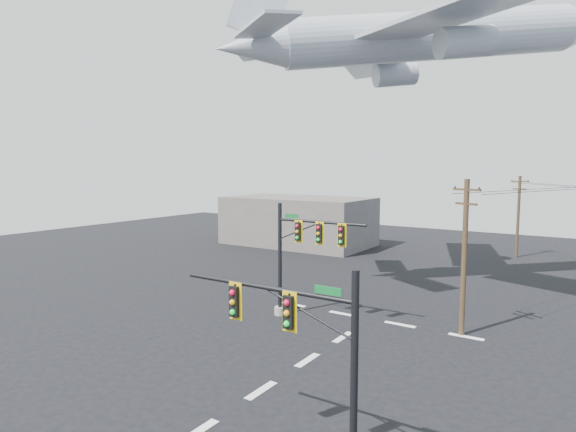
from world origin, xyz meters
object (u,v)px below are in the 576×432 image
Objects in this scene: utility_pole_a at (464,255)px; utility_pole_c at (518,215)px; signal_mast_far at (299,255)px; airliner at (429,37)px; signal_mast_near at (311,363)px.

utility_pole_c is at bearing 116.59° from utility_pole_a.
signal_mast_far is 0.82× the size of utility_pole_a.
utility_pole_a is (9.61, 2.74, 0.59)m from signal_mast_far.
signal_mast_near is at bearing -124.11° from airliner.
signal_mast_near is at bearing -68.60° from utility_pole_a.
airliner reaches higher than signal_mast_near.
airliner is at bearing -93.83° from utility_pole_c.
airliner reaches higher than utility_pole_a.
airliner is (4.49, 11.40, 15.41)m from signal_mast_far.
utility_pole_a is at bearing 86.83° from signal_mast_near.
utility_pole_c is at bearing 90.15° from signal_mast_near.
utility_pole_a is 28.48m from utility_pole_c.
signal_mast_near is 16.05m from utility_pole_a.
airliner is at bearing 68.52° from signal_mast_far.
signal_mast_far is 10.01m from utility_pole_a.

